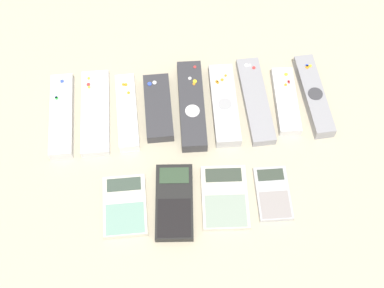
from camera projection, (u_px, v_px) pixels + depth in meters
The scene contains 14 objects.
ground_plane at pixel (193, 160), 1.09m from camera, with size 3.00×3.00×0.00m, color #B2A88E.
remote_0 at pixel (62, 115), 1.13m from camera, with size 0.05×0.20×0.03m.
remote_1 at pixel (96, 112), 1.14m from camera, with size 0.06×0.20×0.02m.
remote_2 at pixel (127, 112), 1.13m from camera, with size 0.05×0.18×0.03m.
remote_3 at pixel (158, 107), 1.14m from camera, with size 0.06×0.16×0.03m.
remote_4 at pixel (192, 105), 1.14m from camera, with size 0.06×0.21×0.03m.
remote_5 at pixel (224, 105), 1.14m from camera, with size 0.05×0.20×0.03m.
remote_6 at pixel (255, 100), 1.15m from camera, with size 0.06×0.21×0.02m.
remote_7 at pixel (286, 101), 1.15m from camera, with size 0.05×0.16×0.02m.
remote_8 at pixel (313, 95), 1.15m from camera, with size 0.05×0.20×0.03m.
calculator_0 at pixel (125, 206), 1.03m from camera, with size 0.08×0.12×0.02m.
calculator_1 at pixel (174, 202), 1.04m from camera, with size 0.08×0.16×0.02m.
calculator_2 at pixel (225, 197), 1.04m from camera, with size 0.10×0.14×0.01m.
calculator_3 at pixel (273, 194), 1.05m from camera, with size 0.07×0.11×0.01m.
Camera 1 is at (-0.04, -0.49, 0.97)m, focal length 50.00 mm.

